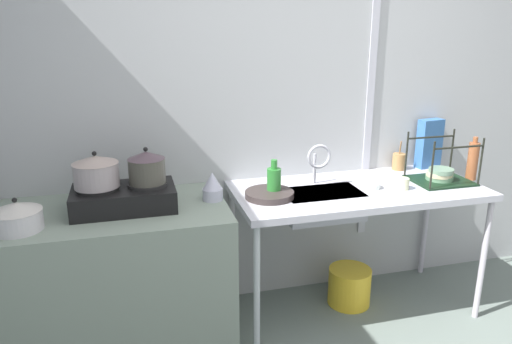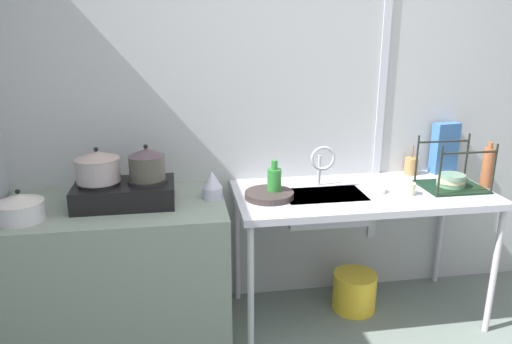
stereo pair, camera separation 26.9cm
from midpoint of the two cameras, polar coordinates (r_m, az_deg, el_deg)
The scene contains 20 objects.
wall_back at distance 3.11m, azimuth 3.27°, elevation 6.90°, with size 4.49×0.10×2.43m, color #AAADB0.
wall_metal_strip at distance 3.20m, azimuth 11.01°, elevation 9.10°, with size 0.05×0.01×1.94m, color #B9BAC6.
counter_concrete at distance 2.87m, azimuth -18.58°, elevation -12.01°, with size 1.21×0.68×0.82m, color gray.
counter_sink at distance 2.95m, azimuth 9.34°, elevation -2.91°, with size 1.50×0.68×0.82m.
stove at distance 2.67m, azimuth -18.13°, elevation -2.92°, with size 0.53×0.31×0.14m.
pot_on_left_burner at distance 2.64m, azimuth -21.18°, elevation 0.05°, with size 0.23×0.23×0.19m.
pot_on_right_burner at distance 2.62m, azimuth -15.67°, elevation 0.53°, with size 0.19×0.19×0.19m.
pot_beside_stove at distance 2.61m, azimuth -29.10°, elevation -4.64°, with size 0.23×0.23×0.16m.
percolator at distance 2.69m, azimuth -8.02°, elevation -1.76°, with size 0.11×0.11×0.16m.
sink_basin at distance 2.85m, azimuth 5.12°, elevation -3.88°, with size 0.46×0.28×0.15m, color #B9BAC6.
faucet at distance 2.88m, azimuth 4.73°, elevation 1.57°, with size 0.15×0.08×0.26m.
frying_pan at distance 2.72m, azimuth -1.24°, elevation -2.71°, with size 0.28×0.28×0.04m, color #342C2A.
dish_rack at distance 3.16m, azimuth 18.66°, elevation -0.36°, with size 0.35×0.29×0.30m.
cup_by_rack at distance 2.95m, azimuth 14.44°, elevation -1.38°, with size 0.07×0.07×0.07m, color beige.
small_bowl_on_drainboard at distance 2.93m, azimuth 10.85°, elevation -1.57°, with size 0.11×0.11×0.04m, color white.
bottle_by_sink at distance 2.73m, azimuth -0.69°, elevation -1.14°, with size 0.08×0.08×0.21m.
bottle_by_rack at distance 3.25m, azimuth 22.08°, elevation 1.23°, with size 0.06×0.06×0.27m.
cereal_box at distance 3.43m, azimuth 17.68°, elevation 3.20°, with size 0.17×0.08×0.33m, color #3667A8.
utensil_jar at distance 3.34m, azimuth 14.32°, elevation 1.18°, with size 0.09×0.09×0.20m.
bucket_on_floor at distance 3.27m, azimuth 8.60°, elevation -13.23°, with size 0.27×0.27×0.24m, color yellow.
Camera 1 is at (-1.10, -1.11, 1.76)m, focal length 33.91 mm.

